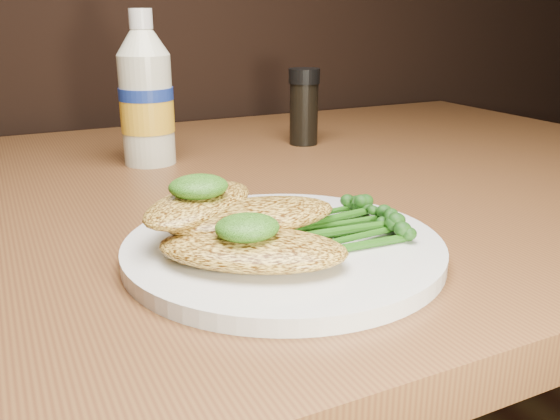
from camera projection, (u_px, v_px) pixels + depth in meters
name	position (u px, v px, depth m)	size (l,w,h in m)	color
plate	(283.00, 248.00, 0.47)	(0.25, 0.25, 0.01)	silver
chicken_front	(252.00, 249.00, 0.43)	(0.14, 0.07, 0.02)	gold
chicken_mid	(252.00, 216.00, 0.47)	(0.14, 0.07, 0.02)	gold
chicken_back	(199.00, 204.00, 0.48)	(0.12, 0.06, 0.02)	gold
pesto_front	(247.00, 227.00, 0.42)	(0.05, 0.04, 0.02)	#123207
pesto_back	(198.00, 187.00, 0.47)	(0.05, 0.04, 0.02)	#123207
broccolini_bundle	(340.00, 223.00, 0.48)	(0.12, 0.09, 0.02)	#205412
mayo_bottle	(146.00, 89.00, 0.74)	(0.07, 0.07, 0.19)	beige
pepper_grinder	(304.00, 107.00, 0.86)	(0.04, 0.04, 0.11)	black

